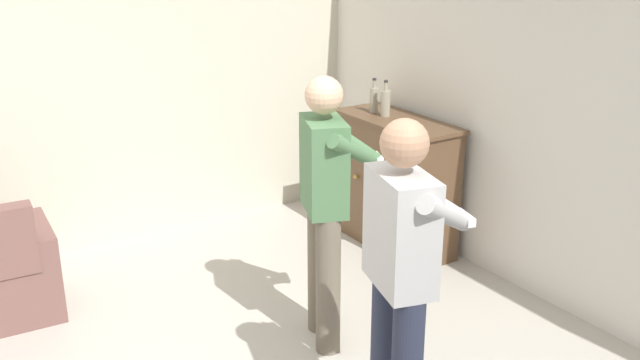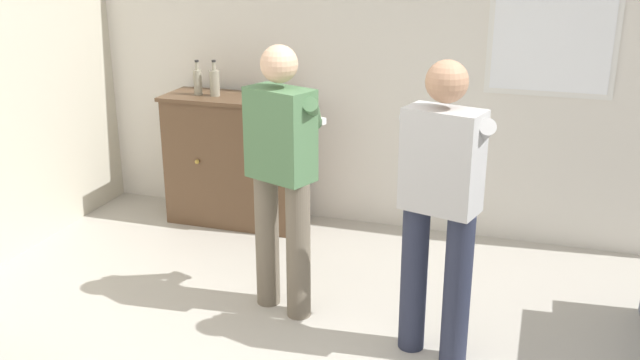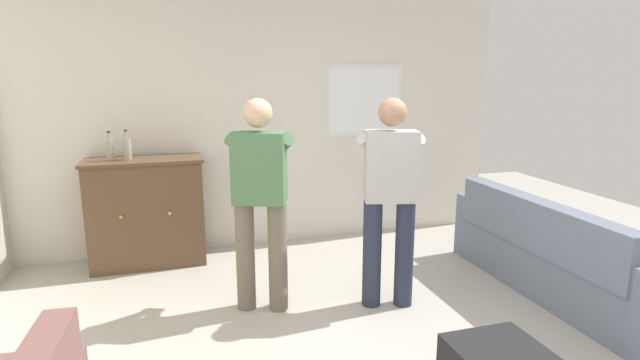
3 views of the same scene
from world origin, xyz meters
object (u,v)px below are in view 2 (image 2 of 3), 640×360
at_px(bottle_wine_green, 198,81).
at_px(sideboard_cabinet, 234,160).
at_px(bottle_liquor_amber, 215,82).
at_px(person_standing_left, 282,169).
at_px(person_standing_right, 441,199).

bearing_deg(bottle_wine_green, sideboard_cabinet, 4.43).
distance_m(bottle_wine_green, bottle_liquor_amber, 0.15).
height_order(bottle_liquor_amber, person_standing_left, person_standing_left).
bearing_deg(person_standing_left, bottle_wine_green, 133.72).
xyz_separation_m(bottle_liquor_amber, person_standing_right, (2.02, -1.46, -0.23)).
relative_size(sideboard_cabinet, bottle_liquor_amber, 3.87).
xyz_separation_m(bottle_wine_green, person_standing_left, (1.18, -1.24, -0.23)).
relative_size(bottle_liquor_amber, person_standing_left, 0.17).
height_order(sideboard_cabinet, bottle_liquor_amber, bottle_liquor_amber).
xyz_separation_m(sideboard_cabinet, person_standing_left, (0.90, -1.26, 0.41)).
distance_m(sideboard_cabinet, bottle_wine_green, 0.69).
height_order(sideboard_cabinet, person_standing_left, person_standing_left).
xyz_separation_m(bottle_liquor_amber, person_standing_left, (1.04, -1.24, -0.23)).
xyz_separation_m(bottle_wine_green, person_standing_right, (2.17, -1.46, -0.23)).
distance_m(sideboard_cabinet, person_standing_left, 1.60).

